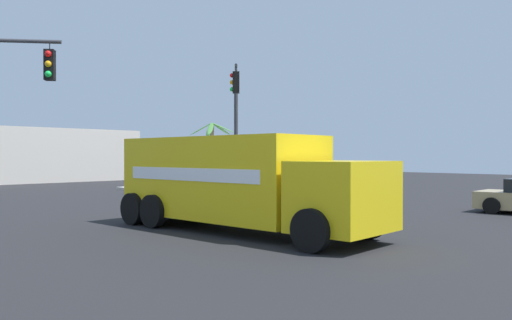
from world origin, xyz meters
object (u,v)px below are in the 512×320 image
(delivery_truck, at_px, (237,181))
(palm_tree_far, at_px, (212,143))
(traffic_light_secondary, at_px, (236,114))
(vending_machine_red, at_px, (274,173))

(delivery_truck, relative_size, palm_tree_far, 2.00)
(traffic_light_secondary, bearing_deg, delivery_truck, -132.83)
(delivery_truck, relative_size, traffic_light_secondary, 1.37)
(traffic_light_secondary, relative_size, palm_tree_far, 1.46)
(palm_tree_far, bearing_deg, traffic_light_secondary, -123.91)
(delivery_truck, xyz_separation_m, traffic_light_secondary, (6.96, 7.51, 2.77))
(delivery_truck, distance_m, vending_machine_red, 18.19)
(traffic_light_secondary, distance_m, palm_tree_far, 9.96)
(delivery_truck, height_order, traffic_light_secondary, traffic_light_secondary)
(vending_machine_red, xyz_separation_m, palm_tree_far, (-1.58, 4.19, 1.96))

